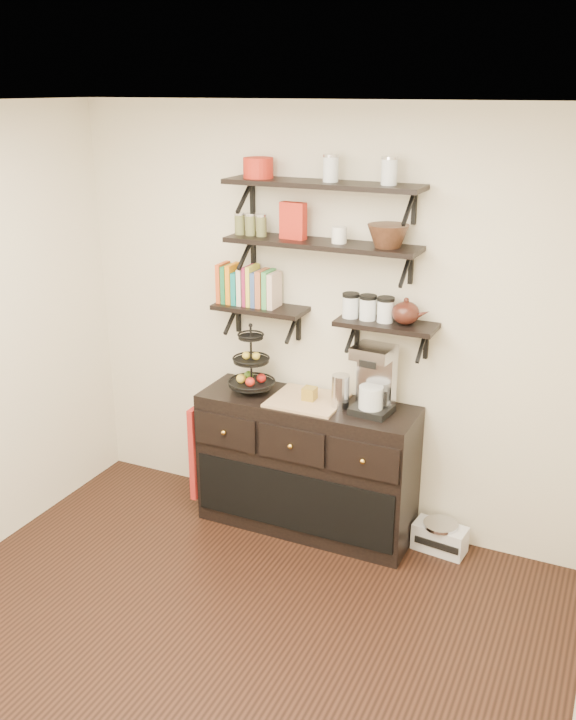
{
  "coord_description": "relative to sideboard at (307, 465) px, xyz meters",
  "views": [
    {
      "loc": [
        1.71,
        -2.54,
        2.77
      ],
      "look_at": [
        -0.0,
        1.15,
        1.3
      ],
      "focal_mm": 38.0,
      "sensor_mm": 36.0,
      "label": 1
    }
  ],
  "objects": [
    {
      "name": "shelf_low_left",
      "position": [
        -0.38,
        0.12,
        0.98
      ],
      "size": [
        0.6,
        0.25,
        0.23
      ],
      "color": "black",
      "rests_on": "back_wall"
    },
    {
      "name": "candle",
      "position": [
        0.02,
        0.0,
        0.5
      ],
      "size": [
        0.08,
        0.08,
        0.08
      ],
      "primitive_type": "cube",
      "color": "olive",
      "rests_on": "sideboard"
    },
    {
      "name": "shelf_low_right",
      "position": [
        0.46,
        0.12,
        0.98
      ],
      "size": [
        0.6,
        0.25,
        0.23
      ],
      "color": "black",
      "rests_on": "back_wall"
    },
    {
      "name": "apron",
      "position": [
        -0.73,
        -0.1,
        0.01
      ],
      "size": [
        0.04,
        0.28,
        0.65
      ],
      "primitive_type": "cube",
      "color": "maroon",
      "rests_on": "sideboard"
    },
    {
      "name": "teapot",
      "position": [
        0.57,
        0.12,
        1.08
      ],
      "size": [
        0.22,
        0.17,
        0.16
      ],
      "primitive_type": null,
      "rotation": [
        0.0,
        0.0,
        0.02
      ],
      "color": "#381711",
      "rests_on": "shelf_low_right"
    },
    {
      "name": "red_pot",
      "position": [
        -0.38,
        0.1,
        1.86
      ],
      "size": [
        0.18,
        0.18,
        0.12
      ],
      "primitive_type": "cylinder",
      "color": "#B52314",
      "rests_on": "shelf_top"
    },
    {
      "name": "walnut_bowl",
      "position": [
        0.45,
        0.1,
        1.51
      ],
      "size": [
        0.24,
        0.24,
        0.13
      ],
      "primitive_type": null,
      "color": "black",
      "rests_on": "shelf_mid"
    },
    {
      "name": "coffee_maker",
      "position": [
        0.43,
        0.03,
        0.65
      ],
      "size": [
        0.25,
        0.24,
        0.43
      ],
      "rotation": [
        0.0,
        0.0,
        -0.09
      ],
      "color": "black",
      "rests_on": "sideboard"
    },
    {
      "name": "floor",
      "position": [
        0.04,
        -1.51,
        -0.45
      ],
      "size": [
        3.5,
        3.5,
        0.0
      ],
      "primitive_type": "plane",
      "color": "black",
      "rests_on": "ground"
    },
    {
      "name": "cookbooks",
      "position": [
        -0.45,
        0.12,
        1.11
      ],
      "size": [
        0.4,
        0.15,
        0.26
      ],
      "color": "#D04E1E",
      "rests_on": "shelf_low_left"
    },
    {
      "name": "ceiling",
      "position": [
        0.04,
        -1.51,
        2.25
      ],
      "size": [
        3.5,
        3.5,
        0.02
      ],
      "primitive_type": "cube",
      "color": "white",
      "rests_on": "back_wall"
    },
    {
      "name": "sideboard",
      "position": [
        0.0,
        0.0,
        0.0
      ],
      "size": [
        1.4,
        0.5,
        0.92
      ],
      "color": "black",
      "rests_on": "floor"
    },
    {
      "name": "glass_canisters",
      "position": [
        0.34,
        0.12,
        1.06
      ],
      "size": [
        0.32,
        0.1,
        0.13
      ],
      "color": "silver",
      "rests_on": "shelf_low_right"
    },
    {
      "name": "shelf_top",
      "position": [
        0.04,
        0.1,
        1.78
      ],
      "size": [
        1.2,
        0.27,
        0.23
      ],
      "color": "black",
      "rests_on": "back_wall"
    },
    {
      "name": "recipe_box",
      "position": [
        -0.15,
        0.1,
        1.56
      ],
      "size": [
        0.16,
        0.07,
        0.22
      ],
      "primitive_type": "cube",
      "rotation": [
        0.0,
        0.0,
        -0.09
      ],
      "color": "#B52314",
      "rests_on": "shelf_mid"
    },
    {
      "name": "radio",
      "position": [
        0.88,
        0.09,
        -0.36
      ],
      "size": [
        0.34,
        0.24,
        0.2
      ],
      "rotation": [
        0.0,
        0.0,
        -0.11
      ],
      "color": "silver",
      "rests_on": "floor"
    },
    {
      "name": "back_wall",
      "position": [
        0.04,
        0.24,
        0.9
      ],
      "size": [
        3.5,
        0.02,
        2.7
      ],
      "primitive_type": "cube",
      "color": "beige",
      "rests_on": "ground"
    },
    {
      "name": "shelf_mid",
      "position": [
        0.04,
        0.1,
        1.43
      ],
      "size": [
        1.2,
        0.27,
        0.23
      ],
      "color": "black",
      "rests_on": "back_wall"
    },
    {
      "name": "fruit_stand",
      "position": [
        -0.39,
        0.0,
        0.6
      ],
      "size": [
        0.3,
        0.3,
        0.44
      ],
      "rotation": [
        0.0,
        0.0,
        -0.14
      ],
      "color": "black",
      "rests_on": "sideboard"
    },
    {
      "name": "ramekins",
      "position": [
        0.15,
        0.1,
        1.5
      ],
      "size": [
        0.09,
        0.09,
        0.1
      ],
      "primitive_type": "cylinder",
      "color": "white",
      "rests_on": "shelf_mid"
    },
    {
      "name": "thermal_carafe",
      "position": [
        0.23,
        -0.02,
        0.56
      ],
      "size": [
        0.11,
        0.11,
        0.22
      ],
      "primitive_type": "cylinder",
      "color": "silver",
      "rests_on": "sideboard"
    }
  ]
}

